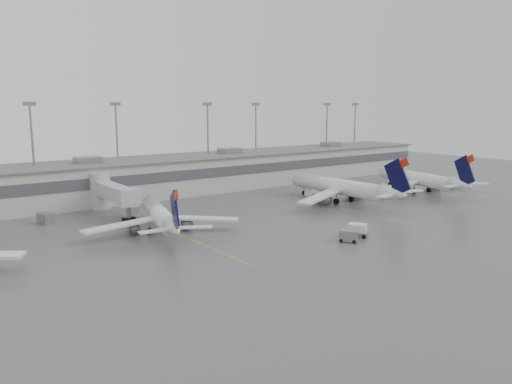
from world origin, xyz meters
TOP-DOWN VIEW (x-y plane):
  - ground at (0.00, 0.00)m, footprint 260.00×260.00m
  - terminal at (-0.01, 57.98)m, footprint 152.00×17.00m
  - light_masts at (0.00, 63.75)m, footprint 142.40×8.00m
  - jet_bridge_right at (-20.50, 45.72)m, footprint 4.00×17.20m
  - stand_markings at (-0.00, 24.00)m, footprint 105.25×40.00m
  - jet_mid_left at (-19.22, 26.04)m, footprint 23.70×26.93m
  - jet_mid_right at (21.78, 26.22)m, footprint 29.58×33.16m
  - jet_far_right at (45.30, 24.12)m, footprint 27.41×31.06m
  - baggage_tug at (3.84, 5.67)m, footprint 3.36×3.70m
  - baggage_cart at (0.64, 4.47)m, footprint 2.73×3.03m
  - gse_uld_b at (-18.52, 39.80)m, footprint 2.66×1.88m
  - gse_uld_c at (22.40, 36.43)m, footprint 2.58×1.90m
  - gse_loader at (-32.44, 43.04)m, footprint 2.52×3.31m
  - cone_b at (-23.10, 29.56)m, footprint 0.40×0.40m
  - cone_c at (18.88, 38.88)m, footprint 0.46×0.46m
  - cone_d at (50.06, 35.95)m, footprint 0.48×0.48m

SIDE VIEW (x-z plane):
  - ground at x=0.00m, z-range 0.00..0.00m
  - stand_markings at x=0.00m, z-range 0.00..0.01m
  - cone_b at x=-23.10m, z-range 0.00..0.63m
  - cone_c at x=18.88m, z-range 0.00..0.73m
  - cone_d at x=50.06m, z-range 0.00..0.76m
  - baggage_tug at x=3.84m, z-range -0.22..1.81m
  - gse_uld_c at x=22.40m, z-range 0.00..1.69m
  - baggage_cart at x=0.64m, z-range 0.04..1.73m
  - gse_uld_b at x=-18.52m, z-range 0.00..1.81m
  - gse_loader at x=-32.44m, z-range 0.00..1.84m
  - jet_mid_left at x=-19.22m, z-range -1.69..7.23m
  - jet_far_right at x=45.30m, z-range -1.93..8.26m
  - jet_mid_right at x=21.78m, z-range -2.03..8.70m
  - jet_bridge_right at x=-20.50m, z-range 0.37..7.37m
  - terminal at x=-0.01m, z-range -0.55..8.90m
  - light_masts at x=0.00m, z-range 1.73..22.33m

